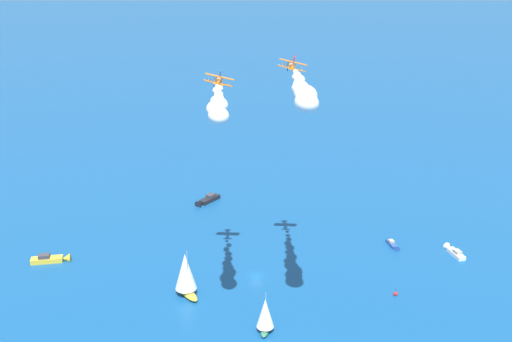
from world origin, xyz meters
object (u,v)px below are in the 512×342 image
(sailboat_inshore, at_px, (186,274))
(biplane_wingman, at_px, (292,67))
(motorboat_offshore, at_px, (393,245))
(wingwalker_lead, at_px, (220,73))
(marker_buoy, at_px, (395,294))
(motorboat_far_port, at_px, (52,259))
(motorboat_near_centre, at_px, (207,200))
(wingwalker_wingman, at_px, (294,58))
(sailboat_far_stbd, at_px, (265,315))
(motorboat_trailing, at_px, (454,252))
(biplane_lead, at_px, (219,81))

(sailboat_inshore, bearing_deg, biplane_wingman, 19.47)
(motorboat_offshore, distance_m, wingwalker_lead, 76.75)
(marker_buoy, relative_size, wingwalker_lead, 1.38)
(motorboat_far_port, relative_size, marker_buoy, 5.20)
(wingwalker_lead, distance_m, biplane_wingman, 18.64)
(motorboat_far_port, distance_m, marker_buoy, 96.31)
(motorboat_near_centre, xyz_separation_m, sailboat_inshore, (-10.87, -60.46, 5.14))
(marker_buoy, xyz_separation_m, wingwalker_lead, (-42.60, 17.42, 55.74))
(wingwalker_wingman, bearing_deg, sailboat_inshore, -160.92)
(sailboat_far_stbd, height_order, biplane_wingman, biplane_wingman)
(motorboat_far_port, height_order, biplane_wingman, biplane_wingman)
(sailboat_inshore, bearing_deg, motorboat_offshore, 15.08)
(motorboat_trailing, relative_size, wingwalker_wingman, 5.00)
(motorboat_far_port, relative_size, sailboat_far_stbd, 1.13)
(marker_buoy, bearing_deg, wingwalker_lead, 157.77)
(marker_buoy, xyz_separation_m, wingwalker_wingman, (-23.63, 19.82, 58.38))
(sailboat_inshore, bearing_deg, biplane_lead, 37.52)
(sailboat_inshore, distance_m, biplane_lead, 49.80)
(motorboat_near_centre, bearing_deg, marker_buoy, -58.67)
(marker_buoy, bearing_deg, biplane_wingman, 140.53)
(biplane_wingman, bearing_deg, motorboat_far_port, 168.31)
(motorboat_far_port, bearing_deg, biplane_wingman, -11.69)
(sailboat_inshore, bearing_deg, marker_buoy, -10.08)
(motorboat_far_port, bearing_deg, sailboat_inshore, -33.16)
(biplane_lead, height_order, wingwalker_wingman, wingwalker_wingman)
(motorboat_far_port, xyz_separation_m, marker_buoy, (90.27, -33.55, -0.46))
(motorboat_near_centre, height_order, marker_buoy, motorboat_near_centre)
(biplane_lead, bearing_deg, sailboat_far_stbd, -75.98)
(biplane_wingman, xyz_separation_m, wingwalker_wingman, (0.50, -0.05, 2.13))
(motorboat_near_centre, height_order, sailboat_far_stbd, sailboat_far_stbd)
(biplane_lead, bearing_deg, wingwalker_lead, -5.73)
(motorboat_trailing, bearing_deg, motorboat_near_centre, 143.31)
(sailboat_far_stbd, height_order, wingwalker_wingman, wingwalker_wingman)
(motorboat_near_centre, xyz_separation_m, sailboat_far_stbd, (6.40, -80.13, 3.58))
(motorboat_trailing, bearing_deg, biplane_wingman, 179.31)
(marker_buoy, relative_size, biplane_lead, 0.28)
(motorboat_near_centre, xyz_separation_m, wingwalker_wingman, (18.96, -50.14, 57.93))
(motorboat_far_port, bearing_deg, motorboat_trailing, -7.04)
(motorboat_trailing, bearing_deg, wingwalker_wingman, 179.36)
(wingwalker_lead, xyz_separation_m, wingwalker_wingman, (18.97, 2.41, 2.64))
(wingwalker_lead, relative_size, biplane_wingman, 0.20)
(sailboat_far_stbd, distance_m, biplane_lead, 57.20)
(motorboat_trailing, bearing_deg, marker_buoy, -142.86)
(wingwalker_wingman, bearing_deg, wingwalker_lead, -172.77)
(motorboat_far_port, bearing_deg, marker_buoy, -20.39)
(biplane_lead, distance_m, wingwalker_lead, 2.15)
(motorboat_near_centre, distance_m, wingwalker_lead, 76.27)
(motorboat_trailing, xyz_separation_m, wingwalker_wingman, (-49.08, 0.55, 58.08))
(motorboat_far_port, relative_size, wingwalker_lead, 7.15)
(motorboat_offshore, height_order, wingwalker_wingman, wingwalker_wingman)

